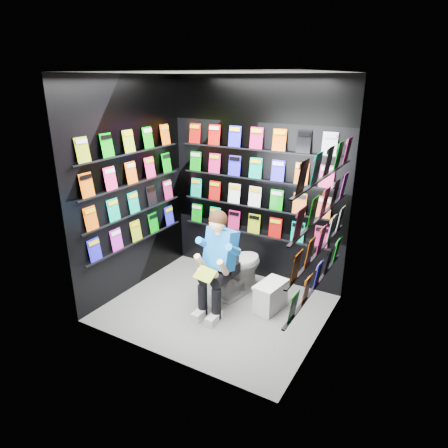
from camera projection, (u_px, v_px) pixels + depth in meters
The scene contains 14 objects.
floor at pixel (216, 308), 4.70m from camera, with size 2.40×2.40×0.00m, color slate.
ceiling at pixel (215, 72), 3.80m from camera, with size 2.40×2.40×0.00m, color white.
wall_back at pixel (256, 182), 5.07m from camera, with size 2.40×0.04×2.60m, color black.
wall_front at pixel (156, 232), 3.44m from camera, with size 2.40×0.04×2.60m, color black.
wall_left at pixel (131, 188), 4.82m from camera, with size 0.04×2.00×2.60m, color black.
wall_right at pixel (326, 222), 3.69m from camera, with size 0.04×2.00×2.60m, color black.
comics_back at pixel (255, 183), 5.04m from camera, with size 2.10×0.06×1.37m, color #C3185B, non-canonical shape.
comics_left at pixel (132, 188), 4.80m from camera, with size 0.06×1.70×1.37m, color #C3185B, non-canonical shape.
comics_right at pixel (323, 220), 3.70m from camera, with size 0.06×1.70×1.37m, color #C3185B, non-canonical shape.
toilet at pixel (237, 266), 4.92m from camera, with size 0.42×0.75×0.73m, color silver.
longbox at pixel (270, 297), 4.63m from camera, with size 0.23×0.41×0.31m, color silver.
longbox_lid at pixel (271, 284), 4.57m from camera, with size 0.25×0.43×0.03m, color silver.
reader at pixel (222, 249), 4.49m from camera, with size 0.47×0.69×1.26m, color blue, non-canonical shape.
held_comic at pixel (205, 274), 4.26m from camera, with size 0.24×0.01×0.17m, color green.
Camera 1 is at (2.11, -3.48, 2.55)m, focal length 32.00 mm.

